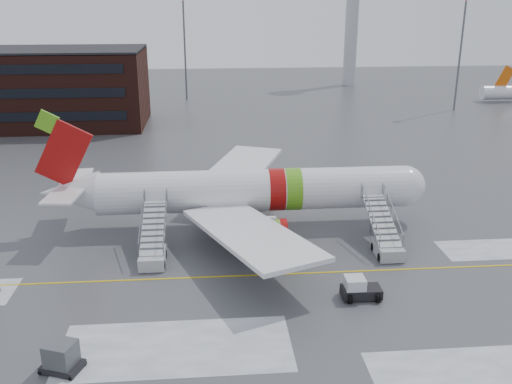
{
  "coord_description": "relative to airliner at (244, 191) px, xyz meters",
  "views": [
    {
      "loc": [
        -3.69,
        -39.89,
        20.22
      ],
      "look_at": [
        0.28,
        6.89,
        4.0
      ],
      "focal_mm": 40.0,
      "sensor_mm": 36.0,
      "label": 1
    }
  ],
  "objects": [
    {
      "name": "pushback_tug",
      "position": [
        7.21,
        -13.88,
        -2.72
      ],
      "size": [
        2.77,
        2.08,
        1.58
      ],
      "color": "black",
      "rests_on": "ground"
    },
    {
      "name": "ground",
      "position": [
        0.67,
        -8.89,
        -3.42
      ],
      "size": [
        260.0,
        260.0,
        0.0
      ],
      "primitive_type": "plane",
      "color": "#494C4F",
      "rests_on": "ground"
    },
    {
      "name": "airstair_aft",
      "position": [
        -7.72,
        -6.54,
        -2.35
      ],
      "size": [
        2.05,
        7.7,
        3.48
      ],
      "color": "#AAADB2",
      "rests_on": "ground"
    },
    {
      "name": "airliner",
      "position": [
        0.0,
        0.0,
        0.0
      ],
      "size": [
        35.03,
        32.97,
        11.18
      ],
      "color": "white",
      "rests_on": "ground"
    },
    {
      "name": "light_mast_far_n",
      "position": [
        -7.33,
        69.11,
        10.42
      ],
      "size": [
        1.2,
        1.2,
        24.25
      ],
      "color": "#595B60",
      "rests_on": "ground"
    },
    {
      "name": "light_mast_far_ne",
      "position": [
        42.67,
        53.11,
        10.42
      ],
      "size": [
        1.2,
        1.2,
        24.25
      ],
      "color": "#595B60",
      "rests_on": "ground"
    },
    {
      "name": "control_tower",
      "position": [
        30.67,
        86.11,
        15.33
      ],
      "size": [
        6.4,
        6.4,
        30.0
      ],
      "color": "#B2B5BA",
      "rests_on": "ground"
    },
    {
      "name": "uld_container",
      "position": [
        -11.69,
        -20.54,
        -2.59
      ],
      "size": [
        2.57,
        2.22,
        1.76
      ],
      "color": "black",
      "rests_on": "ground"
    },
    {
      "name": "airstair_fwd",
      "position": [
        11.32,
        -6.54,
        -2.35
      ],
      "size": [
        2.05,
        7.7,
        3.48
      ],
      "color": "#A1A3A7",
      "rests_on": "ground"
    }
  ]
}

